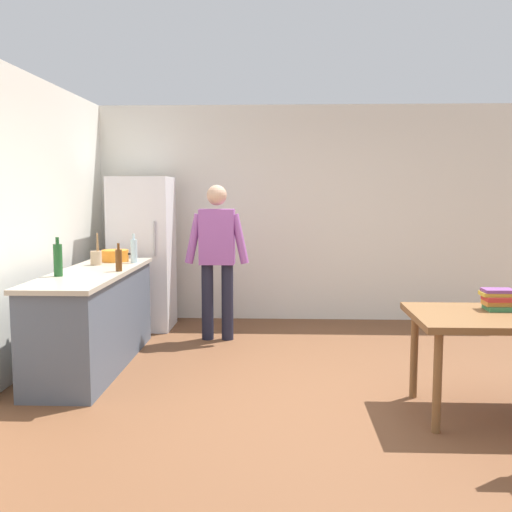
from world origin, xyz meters
The scene contains 12 objects.
ground_plane centered at (0.00, 0.00, 0.00)m, with size 14.00×14.00×0.00m, color brown.
wall_back centered at (0.00, 3.00, 1.35)m, with size 6.40×0.12×2.70m, color silver.
kitchen_counter centered at (-2.00, 0.80, 0.45)m, with size 0.64×2.20×0.90m.
refrigerator centered at (-1.90, 2.40, 0.90)m, with size 0.70×0.67×1.80m.
person centered at (-0.95, 1.85, 0.98)m, with size 0.70×0.22×1.70m.
dining_table centered at (1.40, -0.30, 0.67)m, with size 1.40×0.90×0.75m.
cooking_pot centered at (-1.99, 1.55, 0.96)m, with size 0.40×0.28×0.12m.
utensil_jar centered at (-2.10, 1.24, 0.98)m, with size 0.11×0.11×0.32m.
bottle_water_clear centered at (-1.76, 1.44, 1.03)m, with size 0.07×0.07×0.30m.
bottle_beer_brown centered at (-1.75, 0.78, 1.01)m, with size 0.06×0.06×0.26m.
bottle_wine_green centered at (-2.18, 0.44, 1.05)m, with size 0.08×0.08×0.34m.
book_stack centered at (1.37, -0.15, 0.83)m, with size 0.27×0.18×0.16m.
Camera 1 is at (-0.27, -4.60, 1.64)m, focal length 41.90 mm.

